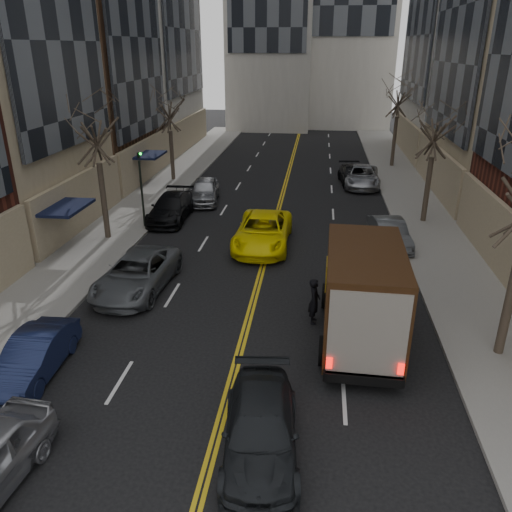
{
  "coord_description": "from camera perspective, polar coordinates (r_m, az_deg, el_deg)",
  "views": [
    {
      "loc": [
        2.37,
        -4.31,
        9.78
      ],
      "look_at": [
        0.15,
        13.5,
        2.2
      ],
      "focal_mm": 35.0,
      "sensor_mm": 36.0,
      "label": 1
    }
  ],
  "objects": [
    {
      "name": "taxi",
      "position": [
        26.12,
        0.79,
        2.85
      ],
      "size": [
        2.8,
        5.97,
        1.65
      ],
      "primitive_type": "imported",
      "rotation": [
        0.0,
        0.0,
        -0.01
      ],
      "color": "#FDE90A",
      "rests_on": "ground"
    },
    {
      "name": "parked_rt_a",
      "position": [
        27.1,
        15.01,
        2.53
      ],
      "size": [
        2.05,
        4.45,
        1.41
      ],
      "primitive_type": "imported",
      "rotation": [
        0.0,
        0.0,
        0.13
      ],
      "color": "#43464A",
      "rests_on": "ground"
    },
    {
      "name": "parked_lf_d",
      "position": [
        30.72,
        -9.68,
        5.48
      ],
      "size": [
        2.21,
        5.22,
        1.5
      ],
      "primitive_type": "imported",
      "rotation": [
        0.0,
        0.0,
        0.02
      ],
      "color": "black",
      "rests_on": "ground"
    },
    {
      "name": "parked_rt_c",
      "position": [
        39.15,
        11.03,
        9.04
      ],
      "size": [
        2.39,
        4.88,
        1.37
      ],
      "primitive_type": "imported",
      "rotation": [
        0.0,
        0.0,
        0.1
      ],
      "color": "black",
      "rests_on": "ground"
    },
    {
      "name": "ups_truck",
      "position": [
        17.81,
        12.02,
        -4.13
      ],
      "size": [
        2.88,
        6.73,
        3.65
      ],
      "rotation": [
        0.0,
        0.0,
        -0.03
      ],
      "color": "black",
      "rests_on": "ground"
    },
    {
      "name": "tree_rt_far",
      "position": [
        44.88,
        16.13,
        18.17
      ],
      "size": [
        3.2,
        3.2,
        9.11
      ],
      "color": "#382D23",
      "rests_on": "sidewalk_right"
    },
    {
      "name": "sidewalk_left",
      "position": [
        34.69,
        -12.42,
        6.11
      ],
      "size": [
        4.0,
        66.0,
        0.15
      ],
      "primitive_type": "cube",
      "color": "slate",
      "rests_on": "ground"
    },
    {
      "name": "tree_lf_mid",
      "position": [
        26.94,
        -18.1,
        15.04
      ],
      "size": [
        3.2,
        3.2,
        8.91
      ],
      "color": "#382D23",
      "rests_on": "sidewalk_left"
    },
    {
      "name": "sidewalk_right",
      "position": [
        33.44,
        18.26,
        4.85
      ],
      "size": [
        4.0,
        66.0,
        0.15
      ],
      "primitive_type": "cube",
      "color": "slate",
      "rests_on": "ground"
    },
    {
      "name": "parked_lf_b",
      "position": [
        17.67,
        -24.0,
        -10.37
      ],
      "size": [
        1.59,
        4.11,
        1.34
      ],
      "primitive_type": "imported",
      "rotation": [
        0.0,
        0.0,
        0.04
      ],
      "color": "#121A3A",
      "rests_on": "ground"
    },
    {
      "name": "parked_lf_e",
      "position": [
        34.03,
        -5.93,
        7.46
      ],
      "size": [
        2.43,
        4.86,
        1.59
      ],
      "primitive_type": "imported",
      "rotation": [
        0.0,
        0.0,
        0.12
      ],
      "color": "#9A9DA1",
      "rests_on": "ground"
    },
    {
      "name": "observer_sedan",
      "position": [
        13.56,
        0.54,
        -19.21
      ],
      "size": [
        2.35,
        4.89,
        1.37
      ],
      "rotation": [
        0.0,
        0.0,
        0.09
      ],
      "color": "black",
      "rests_on": "ground"
    },
    {
      "name": "parked_lf_c",
      "position": [
        22.01,
        -13.44,
        -1.97
      ],
      "size": [
        2.84,
        5.6,
        1.52
      ],
      "primitive_type": "imported",
      "rotation": [
        0.0,
        0.0,
        -0.06
      ],
      "color": "#52565B",
      "rests_on": "ground"
    },
    {
      "name": "parked_rt_b",
      "position": [
        38.69,
        12.01,
        8.9
      ],
      "size": [
        2.74,
        5.52,
        1.51
      ],
      "primitive_type": "imported",
      "rotation": [
        0.0,
        0.0,
        -0.04
      ],
      "color": "#9EA0A5",
      "rests_on": "ground"
    },
    {
      "name": "tree_lf_far",
      "position": [
        39.12,
        -9.98,
        17.06
      ],
      "size": [
        3.2,
        3.2,
        8.12
      ],
      "color": "#382D23",
      "rests_on": "sidewalk_left"
    },
    {
      "name": "tree_rt_mid",
      "position": [
        30.22,
        20.0,
        14.72
      ],
      "size": [
        3.2,
        3.2,
        8.32
      ],
      "color": "#382D23",
      "rests_on": "sidewalk_right"
    },
    {
      "name": "traffic_signal",
      "position": [
        28.91,
        -13.02,
        8.37
      ],
      "size": [
        0.29,
        0.26,
        4.7
      ],
      "color": "black",
      "rests_on": "sidewalk_left"
    },
    {
      "name": "pedestrian",
      "position": [
        18.98,
        6.67,
        -5.13
      ],
      "size": [
        0.46,
        0.68,
        1.82
      ],
      "primitive_type": "imported",
      "rotation": [
        0.0,
        0.0,
        1.54
      ],
      "color": "black",
      "rests_on": "ground"
    }
  ]
}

